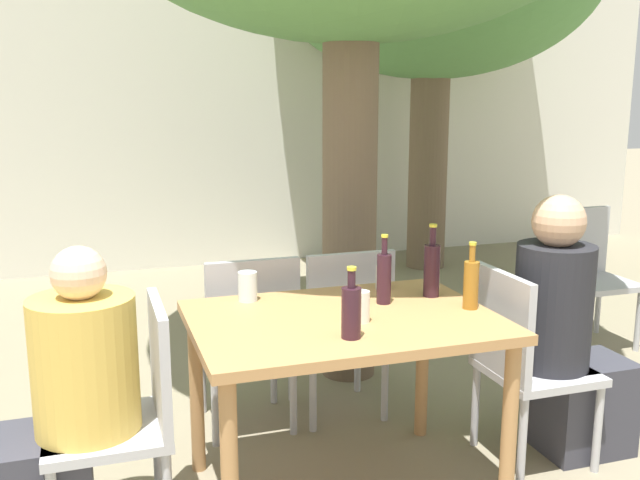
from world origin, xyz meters
TOP-DOWN VIEW (x-y plane):
  - cafe_building_wall at (0.00, 4.23)m, footprint 10.00×0.08m
  - dining_table_front at (0.00, 0.00)m, footprint 1.20×0.86m
  - patio_chair_0 at (-0.83, 0.00)m, footprint 0.44×0.44m
  - patio_chair_1 at (0.83, 0.00)m, footprint 0.44×0.44m
  - patio_chair_2 at (-0.24, 0.66)m, footprint 0.44×0.44m
  - patio_chair_3 at (0.24, 0.66)m, footprint 0.44×0.44m
  - patio_chair_4 at (2.18, 1.25)m, footprint 0.44×0.44m
  - person_seated_0 at (-1.07, -0.00)m, footprint 0.59×0.37m
  - person_seated_1 at (1.06, -0.00)m, footprint 0.57×0.34m
  - wine_bottle_0 at (0.22, 0.12)m, footprint 0.06×0.06m
  - wine_bottle_1 at (-0.06, -0.24)m, footprint 0.07×0.07m
  - wine_bottle_2 at (0.46, 0.15)m, footprint 0.07×0.07m
  - amber_bottle_3 at (0.53, -0.06)m, footprint 0.06×0.06m
  - drinking_glass_0 at (0.04, -0.08)m, footprint 0.06×0.06m
  - drinking_glass_1 at (-0.31, 0.33)m, footprint 0.08×0.08m
  - drinking_glass_2 at (0.31, 0.33)m, footprint 0.06×0.06m

SIDE VIEW (x-z plane):
  - patio_chair_0 at x=-0.83m, z-range 0.05..0.94m
  - patio_chair_1 at x=0.83m, z-range 0.05..0.94m
  - patio_chair_2 at x=-0.24m, z-range 0.05..0.94m
  - patio_chair_3 at x=0.24m, z-range 0.05..0.94m
  - patio_chair_4 at x=2.18m, z-range 0.05..0.94m
  - person_seated_0 at x=-1.07m, z-range -0.06..1.06m
  - person_seated_1 at x=1.06m, z-range -0.06..1.15m
  - dining_table_front at x=0.00m, z-range 0.28..1.05m
  - drinking_glass_2 at x=0.31m, z-range 0.76..0.88m
  - drinking_glass_0 at x=0.04m, z-range 0.76..0.89m
  - drinking_glass_1 at x=-0.31m, z-range 0.76..0.89m
  - wine_bottle_1 at x=-0.06m, z-range 0.73..1.00m
  - amber_bottle_3 at x=0.53m, z-range 0.73..1.01m
  - wine_bottle_0 at x=0.22m, z-range 0.73..1.03m
  - wine_bottle_2 at x=0.46m, z-range 0.73..1.05m
  - cafe_building_wall at x=0.00m, z-range 0.00..2.80m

